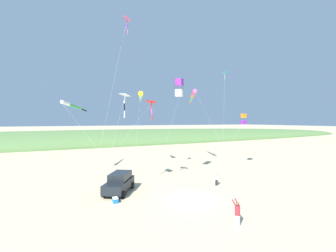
{
  "coord_description": "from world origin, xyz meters",
  "views": [
    {
      "loc": [
        16.63,
        -9.75,
        6.94
      ],
      "look_at": [
        -9.87,
        2.45,
        6.24
      ],
      "focal_mm": 23.57,
      "sensor_mm": 36.0,
      "label": 1
    }
  ],
  "objects_px": {
    "kite_delta_yellow_midlevel": "(151,102)",
    "kite_windsock_checkered_midright": "(193,95)",
    "kite_box_magenta_far_left": "(179,88)",
    "parked_car": "(119,182)",
    "kite_delta_white_trailing": "(125,95)",
    "kite_delta_long_streamer_left": "(127,19)",
    "person_child_green_jacket": "(216,178)",
    "kite_windsock_teal_far_right": "(141,96)",
    "kite_box_rainbow_low_near": "(244,119)",
    "person_adult_flyer": "(237,212)",
    "kite_windsock_green_low_center": "(72,105)",
    "cooler_box": "(115,200)",
    "kite_delta_black_fish_shape": "(225,73)"
  },
  "relations": [
    {
      "from": "kite_delta_white_trailing",
      "to": "kite_delta_long_streamer_left",
      "type": "bearing_deg",
      "value": 159.92
    },
    {
      "from": "kite_box_rainbow_low_near",
      "to": "kite_delta_white_trailing",
      "type": "height_order",
      "value": "kite_delta_white_trailing"
    },
    {
      "from": "kite_windsock_teal_far_right",
      "to": "kite_delta_long_streamer_left",
      "type": "height_order",
      "value": "kite_delta_long_streamer_left"
    },
    {
      "from": "kite_box_magenta_far_left",
      "to": "parked_car",
      "type": "bearing_deg",
      "value": -73.61
    },
    {
      "from": "kite_delta_black_fish_shape",
      "to": "kite_windsock_checkered_midright",
      "type": "distance_m",
      "value": 8.61
    },
    {
      "from": "kite_box_rainbow_low_near",
      "to": "kite_delta_white_trailing",
      "type": "xyz_separation_m",
      "value": [
        3.66,
        -19.11,
        2.29
      ]
    },
    {
      "from": "parked_car",
      "to": "kite_windsock_teal_far_right",
      "type": "relative_size",
      "value": 0.37
    },
    {
      "from": "kite_box_magenta_far_left",
      "to": "kite_delta_white_trailing",
      "type": "relative_size",
      "value": 1.22
    },
    {
      "from": "person_adult_flyer",
      "to": "kite_delta_white_trailing",
      "type": "xyz_separation_m",
      "value": [
        -10.83,
        -4.79,
        8.54
      ]
    },
    {
      "from": "cooler_box",
      "to": "person_child_green_jacket",
      "type": "height_order",
      "value": "person_child_green_jacket"
    },
    {
      "from": "kite_delta_yellow_midlevel",
      "to": "kite_windsock_teal_far_right",
      "type": "bearing_deg",
      "value": 170.18
    },
    {
      "from": "kite_box_rainbow_low_near",
      "to": "kite_windsock_teal_far_right",
      "type": "bearing_deg",
      "value": -112.03
    },
    {
      "from": "kite_box_magenta_far_left",
      "to": "kite_delta_yellow_midlevel",
      "type": "bearing_deg",
      "value": -80.53
    },
    {
      "from": "parked_car",
      "to": "kite_windsock_checkered_midright",
      "type": "height_order",
      "value": "kite_windsock_checkered_midright"
    },
    {
      "from": "cooler_box",
      "to": "person_adult_flyer",
      "type": "height_order",
      "value": "person_adult_flyer"
    },
    {
      "from": "person_adult_flyer",
      "to": "kite_box_magenta_far_left",
      "type": "distance_m",
      "value": 16.08
    },
    {
      "from": "kite_windsock_teal_far_right",
      "to": "cooler_box",
      "type": "bearing_deg",
      "value": -26.31
    },
    {
      "from": "kite_box_magenta_far_left",
      "to": "kite_delta_black_fish_shape",
      "type": "height_order",
      "value": "kite_delta_black_fish_shape"
    },
    {
      "from": "kite_delta_yellow_midlevel",
      "to": "kite_windsock_green_low_center",
      "type": "xyz_separation_m",
      "value": [
        -8.02,
        -7.93,
        -0.1
      ]
    },
    {
      "from": "kite_delta_yellow_midlevel",
      "to": "kite_windsock_checkered_midright",
      "type": "bearing_deg",
      "value": 128.45
    },
    {
      "from": "person_adult_flyer",
      "to": "kite_windsock_teal_far_right",
      "type": "height_order",
      "value": "kite_windsock_teal_far_right"
    },
    {
      "from": "parked_car",
      "to": "kite_windsock_green_low_center",
      "type": "distance_m",
      "value": 13.13
    },
    {
      "from": "parked_car",
      "to": "kite_box_rainbow_low_near",
      "type": "bearing_deg",
      "value": 102.32
    },
    {
      "from": "kite_windsock_teal_far_right",
      "to": "kite_windsock_checkered_midright",
      "type": "distance_m",
      "value": 8.78
    },
    {
      "from": "person_child_green_jacket",
      "to": "parked_car",
      "type": "bearing_deg",
      "value": -102.23
    },
    {
      "from": "person_child_green_jacket",
      "to": "kite_box_rainbow_low_near",
      "type": "bearing_deg",
      "value": 123.15
    },
    {
      "from": "person_adult_flyer",
      "to": "kite_windsock_checkered_midright",
      "type": "height_order",
      "value": "kite_windsock_checkered_midright"
    },
    {
      "from": "person_adult_flyer",
      "to": "kite_delta_white_trailing",
      "type": "height_order",
      "value": "kite_delta_white_trailing"
    },
    {
      "from": "kite_windsock_green_low_center",
      "to": "kite_delta_yellow_midlevel",
      "type": "bearing_deg",
      "value": 44.67
    },
    {
      "from": "kite_box_magenta_far_left",
      "to": "kite_box_rainbow_low_near",
      "type": "relative_size",
      "value": 0.98
    },
    {
      "from": "kite_delta_white_trailing",
      "to": "kite_windsock_teal_far_right",
      "type": "bearing_deg",
      "value": 153.97
    },
    {
      "from": "cooler_box",
      "to": "kite_box_magenta_far_left",
      "type": "height_order",
      "value": "kite_box_magenta_far_left"
    },
    {
      "from": "kite_windsock_checkered_midright",
      "to": "kite_box_magenta_far_left",
      "type": "bearing_deg",
      "value": -40.66
    },
    {
      "from": "kite_windsock_green_low_center",
      "to": "kite_delta_white_trailing",
      "type": "bearing_deg",
      "value": 27.93
    },
    {
      "from": "kite_box_magenta_far_left",
      "to": "kite_windsock_checkered_midright",
      "type": "distance_m",
      "value": 9.88
    },
    {
      "from": "kite_box_magenta_far_left",
      "to": "kite_windsock_teal_far_right",
      "type": "relative_size",
      "value": 0.96
    },
    {
      "from": "kite_box_magenta_far_left",
      "to": "kite_delta_black_fish_shape",
      "type": "xyz_separation_m",
      "value": [
        -8.48,
        13.7,
        4.68
      ]
    },
    {
      "from": "kite_windsock_checkered_midright",
      "to": "kite_delta_long_streamer_left",
      "type": "distance_m",
      "value": 15.99
    },
    {
      "from": "kite_box_rainbow_low_near",
      "to": "kite_windsock_green_low_center",
      "type": "bearing_deg",
      "value": -102.57
    },
    {
      "from": "kite_delta_long_streamer_left",
      "to": "cooler_box",
      "type": "bearing_deg",
      "value": -24.39
    },
    {
      "from": "person_child_green_jacket",
      "to": "kite_windsock_teal_far_right",
      "type": "xyz_separation_m",
      "value": [
        -12.34,
        -4.51,
        9.85
      ]
    },
    {
      "from": "kite_box_rainbow_low_near",
      "to": "person_adult_flyer",
      "type": "bearing_deg",
      "value": -44.65
    },
    {
      "from": "cooler_box",
      "to": "kite_delta_long_streamer_left",
      "type": "relative_size",
      "value": 0.03
    },
    {
      "from": "person_adult_flyer",
      "to": "parked_car",
      "type": "bearing_deg",
      "value": -151.3
    },
    {
      "from": "kite_delta_white_trailing",
      "to": "kite_delta_black_fish_shape",
      "type": "relative_size",
      "value": 0.62
    },
    {
      "from": "kite_box_magenta_far_left",
      "to": "kite_windsock_green_low_center",
      "type": "height_order",
      "value": "kite_box_magenta_far_left"
    },
    {
      "from": "kite_windsock_teal_far_right",
      "to": "kite_delta_long_streamer_left",
      "type": "distance_m",
      "value": 11.14
    },
    {
      "from": "kite_box_magenta_far_left",
      "to": "kite_delta_long_streamer_left",
      "type": "bearing_deg",
      "value": -95.46
    },
    {
      "from": "person_child_green_jacket",
      "to": "kite_delta_long_streamer_left",
      "type": "height_order",
      "value": "kite_delta_long_streamer_left"
    },
    {
      "from": "kite_box_magenta_far_left",
      "to": "kite_windsock_green_low_center",
      "type": "distance_m",
      "value": 14.01
    }
  ]
}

